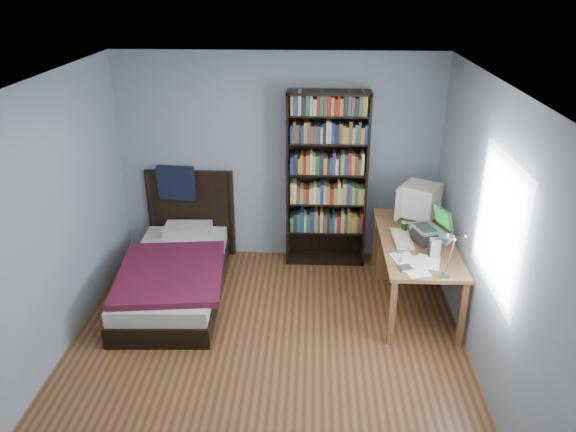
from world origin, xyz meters
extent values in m
plane|color=#562D19|center=(0.00, 0.00, 0.00)|extent=(4.20, 4.20, 0.00)
plane|color=white|center=(0.00, 0.00, 2.50)|extent=(4.20, 4.20, 0.00)
cube|color=gray|center=(0.00, 2.10, 1.25)|extent=(3.80, 0.04, 2.50)
cube|color=gray|center=(0.00, -2.10, 1.25)|extent=(3.80, 0.04, 2.50)
cube|color=gray|center=(-1.90, 0.00, 1.25)|extent=(0.04, 4.20, 2.50)
cube|color=gray|center=(1.90, 0.00, 1.25)|extent=(0.04, 4.20, 2.50)
cube|color=white|center=(1.89, -0.15, 1.45)|extent=(0.01, 1.14, 1.14)
cube|color=white|center=(1.88, -0.15, 1.45)|extent=(0.01, 1.00, 1.00)
cube|color=brown|center=(1.50, 1.04, 0.71)|extent=(0.75, 1.67, 0.04)
cube|color=brown|center=(1.18, 0.26, 0.34)|extent=(0.06, 0.06, 0.69)
cube|color=brown|center=(1.83, 0.26, 0.34)|extent=(0.06, 0.06, 0.69)
cube|color=brown|center=(1.18, 1.83, 0.34)|extent=(0.06, 0.06, 0.69)
cube|color=brown|center=(1.83, 1.83, 0.34)|extent=(0.06, 0.06, 0.69)
cube|color=brown|center=(1.50, 1.66, 0.34)|extent=(0.69, 0.40, 0.68)
cube|color=beige|center=(1.56, 1.51, 0.74)|extent=(0.31, 0.30, 0.03)
cylinder|color=beige|center=(1.56, 1.51, 0.79)|extent=(0.09, 0.09, 0.06)
cube|color=beige|center=(1.59, 1.51, 0.99)|extent=(0.50, 0.49, 0.35)
cube|color=#BDB49E|center=(1.41, 1.51, 0.99)|extent=(0.21, 0.34, 0.37)
cube|color=#3894CB|center=(1.39, 1.51, 0.99)|extent=(0.15, 0.24, 0.24)
cube|color=#2D2D30|center=(1.58, 1.00, 0.80)|extent=(0.28, 0.31, 0.15)
cube|color=#AEAEB2|center=(1.58, 1.00, 0.89)|extent=(0.33, 0.38, 0.02)
cube|color=#2D2D30|center=(1.56, 1.00, 0.90)|extent=(0.23, 0.29, 0.00)
cube|color=#AEAEB2|center=(1.74, 1.00, 1.01)|extent=(0.18, 0.33, 0.23)
cube|color=#0CBF26|center=(1.73, 1.00, 1.01)|extent=(0.13, 0.27, 0.18)
cube|color=#99999E|center=(1.63, 0.27, 0.75)|extent=(0.06, 0.05, 0.04)
cylinder|color=#99999E|center=(1.63, 0.20, 0.98)|extent=(0.02, 0.15, 0.41)
cylinder|color=#99999E|center=(1.56, -0.03, 1.27)|extent=(0.17, 0.34, 0.21)
cone|color=#99999E|center=(1.48, -0.19, 1.32)|extent=(0.13, 0.13, 0.11)
cube|color=#BDB49E|center=(1.35, 1.03, 0.75)|extent=(0.20, 0.46, 0.04)
cube|color=gray|center=(1.61, 0.67, 0.82)|extent=(0.10, 0.10, 0.19)
cylinder|color=#07370F|center=(1.40, 1.23, 0.79)|extent=(0.06, 0.06, 0.11)
ellipsoid|color=silver|center=(1.50, 1.30, 0.75)|extent=(0.07, 0.12, 0.04)
cube|color=#AEAEB2|center=(1.28, 0.76, 0.74)|extent=(0.06, 0.10, 0.02)
cube|color=gray|center=(1.27, 0.57, 0.74)|extent=(0.06, 0.09, 0.02)
cube|color=gray|center=(1.30, 0.41, 0.74)|extent=(0.13, 0.13, 0.02)
cube|color=black|center=(0.12, 1.94, 1.04)|extent=(0.03, 0.30, 2.09)
cube|color=black|center=(1.03, 1.94, 1.04)|extent=(0.03, 0.30, 2.09)
cube|color=black|center=(0.57, 1.94, 2.07)|extent=(0.94, 0.30, 0.03)
cube|color=black|center=(0.57, 1.94, 0.03)|extent=(0.94, 0.30, 0.06)
cube|color=black|center=(0.57, 2.08, 1.04)|extent=(0.94, 0.02, 2.09)
cube|color=olive|center=(0.57, 1.92, 1.07)|extent=(0.86, 0.22, 1.89)
cube|color=black|center=(-1.08, 1.05, 0.11)|extent=(1.10, 2.06, 0.22)
cube|color=beige|center=(-1.08, 1.05, 0.30)|extent=(1.06, 2.00, 0.16)
cube|color=maroon|center=(-1.05, 0.80, 0.41)|extent=(1.21, 1.43, 0.07)
cube|color=beige|center=(-1.08, 1.81, 0.43)|extent=(0.57, 0.38, 0.12)
cube|color=black|center=(-1.08, 2.06, 0.55)|extent=(1.07, 0.05, 1.10)
cylinder|color=black|center=(-1.59, 2.04, 0.55)|extent=(0.06, 0.06, 1.10)
cylinder|color=black|center=(-0.58, 2.04, 0.55)|extent=(0.06, 0.06, 1.10)
cube|color=black|center=(-1.23, 2.03, 0.95)|extent=(0.46, 0.20, 0.43)
camera|label=1|loc=(0.41, -4.26, 3.29)|focal=35.00mm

